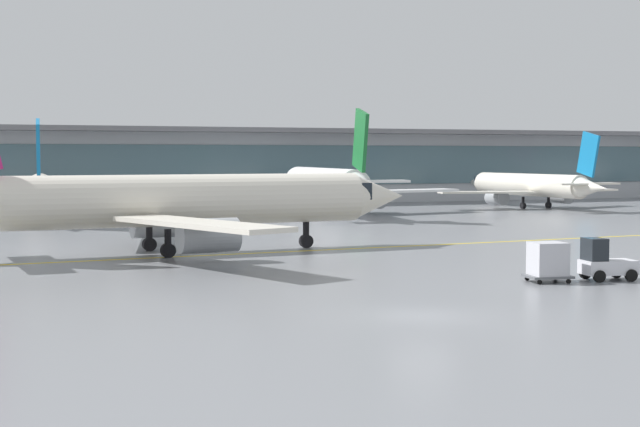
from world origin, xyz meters
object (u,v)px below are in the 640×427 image
(baggage_tug, at_px, (604,262))
(cargo_dolly_lead, at_px, (548,260))
(gate_airplane_4, at_px, (530,186))
(taxiing_regional_jet, at_px, (181,202))
(gate_airplane_2, at_px, (40,191))
(gate_airplane_3, at_px, (325,184))

(baggage_tug, relative_size, cargo_dolly_lead, 1.20)
(gate_airplane_4, relative_size, cargo_dolly_lead, 11.48)
(taxiing_regional_jet, distance_m, baggage_tug, 26.31)
(cargo_dolly_lead, bearing_deg, gate_airplane_4, 65.81)
(gate_airplane_2, distance_m, taxiing_regional_jet, 35.72)
(gate_airplane_3, xyz_separation_m, baggage_tug, (-6.16, -54.59, -2.27))
(baggage_tug, bearing_deg, gate_airplane_2, 120.53)
(gate_airplane_2, xyz_separation_m, gate_airplane_3, (28.87, -0.82, 0.38))
(gate_airplane_4, xyz_separation_m, baggage_tug, (-32.80, -56.70, -1.74))
(gate_airplane_3, relative_size, cargo_dolly_lead, 13.83)
(taxiing_regional_jet, relative_size, baggage_tug, 11.75)
(gate_airplane_4, bearing_deg, gate_airplane_3, 92.07)
(gate_airplane_2, height_order, gate_airplane_3, gate_airplane_3)
(cargo_dolly_lead, bearing_deg, gate_airplane_3, 88.68)
(gate_airplane_4, bearing_deg, cargo_dolly_lead, 145.09)
(gate_airplane_2, xyz_separation_m, baggage_tug, (22.71, -55.42, -1.90))
(gate_airplane_4, bearing_deg, taxiing_regional_jet, 123.94)
(gate_airplane_2, height_order, taxiing_regional_jet, taxiing_regional_jet)
(gate_airplane_2, bearing_deg, cargo_dolly_lead, -155.83)
(taxiing_regional_jet, bearing_deg, baggage_tug, -54.59)
(gate_airplane_3, height_order, cargo_dolly_lead, gate_airplane_3)
(gate_airplane_3, relative_size, baggage_tug, 11.50)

